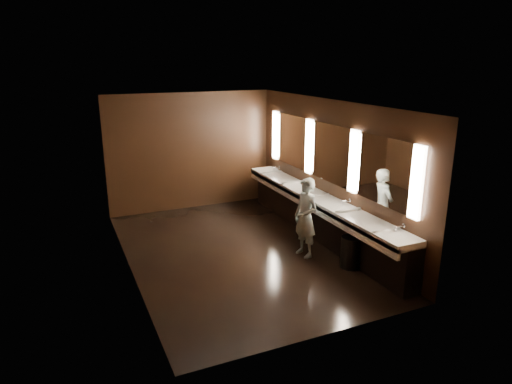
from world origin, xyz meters
The scene contains 10 objects.
floor centered at (0.00, 0.00, 0.00)m, with size 6.00×6.00×0.00m, color black.
ceiling centered at (0.00, 0.00, 2.80)m, with size 4.00×6.00×0.02m, color #2D2D2B.
wall_back centered at (0.00, 3.00, 1.40)m, with size 4.00×0.02×2.80m, color black.
wall_front centered at (0.00, -3.00, 1.40)m, with size 4.00×0.02×2.80m, color black.
wall_left centered at (-2.00, 0.00, 1.40)m, with size 0.02×6.00×2.80m, color black.
wall_right centered at (2.00, 0.00, 1.40)m, with size 0.02×6.00×2.80m, color black.
sink_counter centered at (1.79, 0.00, 0.50)m, with size 0.55×5.40×1.01m.
mirror_band centered at (1.98, 0.00, 1.75)m, with size 0.06×5.03×1.15m.
person centered at (1.09, -0.64, 0.75)m, with size 0.54×0.36×1.49m, color #97D1E1.
trash_bin centered at (1.58, -1.42, 0.29)m, with size 0.37×0.37×0.57m, color black.
Camera 1 is at (-2.97, -7.48, 3.57)m, focal length 32.00 mm.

